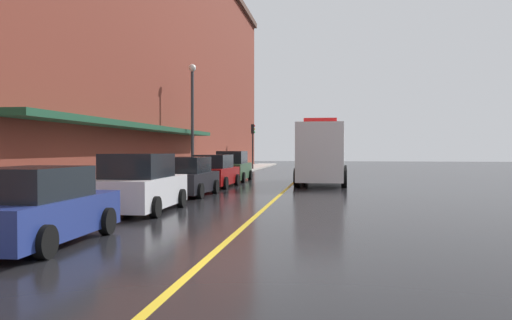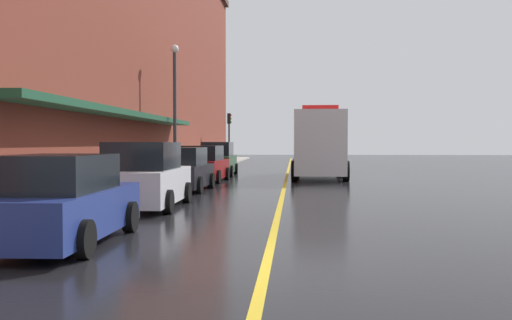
% 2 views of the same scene
% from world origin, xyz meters
% --- Properties ---
extents(ground_plane, '(112.00, 112.00, 0.00)m').
position_xyz_m(ground_plane, '(0.00, 25.00, 0.00)').
color(ground_plane, black).
extents(sidewalk_left, '(2.40, 70.00, 0.15)m').
position_xyz_m(sidewalk_left, '(-6.20, 25.00, 0.07)').
color(sidewalk_left, '#ADA8A0').
rests_on(sidewalk_left, ground).
extents(lane_center_stripe, '(0.16, 70.00, 0.01)m').
position_xyz_m(lane_center_stripe, '(0.00, 25.00, 0.00)').
color(lane_center_stripe, gold).
rests_on(lane_center_stripe, ground).
extents(brick_building_left, '(9.49, 64.00, 17.82)m').
position_xyz_m(brick_building_left, '(-11.56, 23.99, 8.92)').
color(brick_building_left, maroon).
rests_on(brick_building_left, ground).
extents(parked_car_0, '(2.10, 4.56, 1.65)m').
position_xyz_m(parked_car_0, '(-3.87, 1.42, 0.78)').
color(parked_car_0, navy).
rests_on(parked_car_0, ground).
extents(parked_car_1, '(2.17, 4.55, 1.89)m').
position_xyz_m(parked_car_1, '(-3.86, 7.28, 0.88)').
color(parked_car_1, silver).
rests_on(parked_car_1, ground).
extents(parked_car_2, '(2.06, 4.17, 1.69)m').
position_xyz_m(parked_car_2, '(-3.90, 13.14, 0.79)').
color(parked_car_2, black).
rests_on(parked_car_2, ground).
extents(parked_car_3, '(2.14, 4.44, 1.74)m').
position_xyz_m(parked_car_3, '(-3.92, 18.29, 0.81)').
color(parked_car_3, maroon).
rests_on(parked_car_3, ground).
extents(parked_car_4, '(2.02, 4.88, 1.92)m').
position_xyz_m(parked_car_4, '(-3.94, 23.62, 0.89)').
color(parked_car_4, '#2D5133').
rests_on(parked_car_4, ground).
extents(box_truck, '(2.99, 8.88, 3.68)m').
position_xyz_m(box_truck, '(1.75, 22.22, 1.76)').
color(box_truck, silver).
rests_on(box_truck, ground).
extents(parking_meter_0, '(0.14, 0.18, 1.33)m').
position_xyz_m(parking_meter_0, '(-5.35, 7.71, 1.06)').
color(parking_meter_0, '#4C4C51').
rests_on(parking_meter_0, sidewalk_left).
extents(parking_meter_1, '(0.14, 0.18, 1.33)m').
position_xyz_m(parking_meter_1, '(-5.35, 3.62, 1.06)').
color(parking_meter_1, '#4C4C51').
rests_on(parking_meter_1, sidewalk_left).
extents(street_lamp_left, '(0.44, 0.44, 6.94)m').
position_xyz_m(street_lamp_left, '(-5.95, 21.32, 4.40)').
color(street_lamp_left, '#33383D').
rests_on(street_lamp_left, sidewalk_left).
extents(traffic_light_near, '(0.38, 0.36, 4.30)m').
position_xyz_m(traffic_light_near, '(-5.29, 40.93, 3.16)').
color(traffic_light_near, '#232326').
rests_on(traffic_light_near, sidewalk_left).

